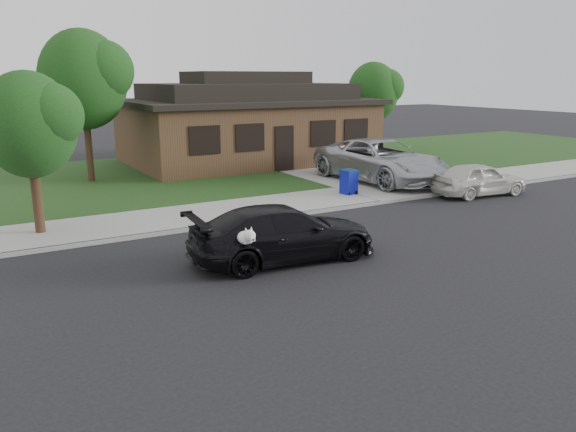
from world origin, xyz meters
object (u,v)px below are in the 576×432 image
white_compact (479,179)px  recycling_bin (349,182)px  sedan (283,233)px  minivan (381,160)px

white_compact → recycling_bin: 5.10m
sedan → minivan: 11.10m
white_compact → minivan: bearing=32.3°
sedan → recycling_bin: size_ratio=5.30×
recycling_bin → sedan: bearing=-146.9°
white_compact → sedan: bearing=112.7°
white_compact → recycling_bin: white_compact is taller
recycling_bin → minivan: bearing=18.4°
sedan → minivan: (8.72, 6.85, 0.34)m
minivan → white_compact: bearing=-66.8°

